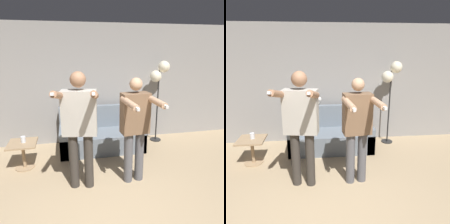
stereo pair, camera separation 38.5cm
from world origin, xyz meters
The scene contains 8 objects.
wall_back centered at (0.00, 2.95, 1.30)m, with size 10.00×0.05×2.60m.
couch centered at (0.16, 2.45, 0.28)m, with size 1.73×0.80×0.88m.
person_left centered at (-0.35, 1.15, 1.05)m, with size 0.64×0.73×1.78m.
person_right centered at (0.48, 1.14, 0.96)m, with size 0.54×0.71×1.67m.
cat centered at (-0.19, 2.73, 0.97)m, with size 0.46×0.11×0.19m.
floor_lamp centered at (1.48, 2.63, 1.51)m, with size 0.43×0.25×1.82m.
side_table centered at (-1.33, 1.93, 0.35)m, with size 0.48×0.48×0.48m.
cup centered at (-1.31, 1.95, 0.54)m, with size 0.08×0.08×0.11m.
Camera 2 is at (-0.11, -1.90, 2.07)m, focal length 35.00 mm.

